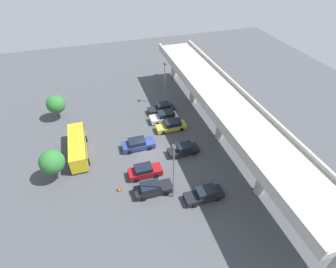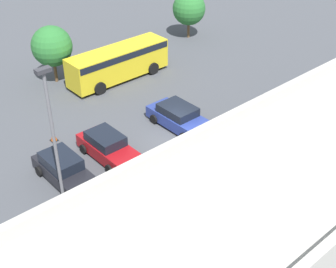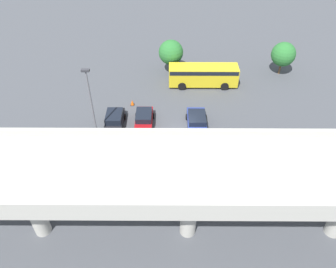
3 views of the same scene
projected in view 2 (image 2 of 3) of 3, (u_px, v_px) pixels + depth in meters
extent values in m
plane|color=#424449|center=(174.00, 142.00, 29.90)|extent=(95.31, 95.31, 0.00)
cube|color=#ADAAA0|center=(300.00, 83.00, 20.71)|extent=(44.48, 0.30, 0.55)
cube|color=black|center=(326.00, 113.00, 31.90)|extent=(1.80, 4.63, 0.71)
cube|color=black|center=(333.00, 105.00, 31.27)|extent=(1.65, 2.14, 0.73)
cylinder|color=black|center=(300.00, 112.00, 32.41)|extent=(0.22, 0.65, 0.65)
cylinder|color=black|center=(315.00, 103.00, 33.43)|extent=(0.22, 0.65, 0.65)
cube|color=silver|center=(299.00, 124.00, 30.61)|extent=(1.95, 4.63, 0.80)
cube|color=black|center=(305.00, 116.00, 29.95)|extent=(1.80, 2.59, 0.75)
cylinder|color=black|center=(271.00, 124.00, 31.09)|extent=(0.22, 0.63, 0.63)
cylinder|color=black|center=(289.00, 114.00, 32.20)|extent=(0.22, 0.63, 0.63)
cylinder|color=black|center=(308.00, 142.00, 29.30)|extent=(0.22, 0.63, 0.63)
cylinder|color=black|center=(326.00, 131.00, 30.40)|extent=(0.22, 0.63, 0.63)
cube|color=gold|center=(278.00, 142.00, 28.90)|extent=(1.74, 4.88, 0.69)
cube|color=black|center=(284.00, 135.00, 28.35)|extent=(1.60, 2.56, 0.71)
cylinder|color=black|center=(250.00, 140.00, 29.47)|extent=(0.22, 0.62, 0.62)
cylinder|color=black|center=(268.00, 130.00, 30.46)|extent=(0.22, 0.62, 0.62)
cylinder|color=black|center=(289.00, 162.00, 27.57)|extent=(0.22, 0.62, 0.62)
cylinder|color=black|center=(307.00, 150.00, 28.56)|extent=(0.22, 0.62, 0.62)
cube|color=navy|center=(180.00, 120.00, 31.09)|extent=(1.94, 4.77, 0.77)
cube|color=black|center=(178.00, 110.00, 30.85)|extent=(1.78, 2.42, 0.57)
cylinder|color=black|center=(206.00, 126.00, 30.84)|extent=(0.22, 0.64, 0.64)
cylinder|color=black|center=(184.00, 137.00, 29.74)|extent=(0.22, 0.64, 0.64)
cylinder|color=black|center=(176.00, 109.00, 32.69)|extent=(0.22, 0.64, 0.64)
cylinder|color=black|center=(154.00, 119.00, 31.59)|extent=(0.22, 0.64, 0.64)
cube|color=black|center=(211.00, 182.00, 25.67)|extent=(1.71, 4.47, 0.66)
cube|color=black|center=(214.00, 174.00, 25.21)|extent=(1.57, 2.16, 0.70)
cylinder|color=black|center=(182.00, 180.00, 26.16)|extent=(0.22, 0.62, 0.62)
cylinder|color=black|center=(205.00, 167.00, 27.13)|extent=(0.22, 0.62, 0.62)
cylinder|color=black|center=(219.00, 205.00, 24.42)|extent=(0.22, 0.62, 0.62)
cylinder|color=black|center=(241.00, 191.00, 25.39)|extent=(0.22, 0.62, 0.62)
cube|color=maroon|center=(108.00, 150.00, 28.18)|extent=(1.77, 4.39, 0.79)
cube|color=black|center=(105.00, 138.00, 27.94)|extent=(1.63, 2.28, 0.60)
cylinder|color=black|center=(134.00, 157.00, 27.97)|extent=(0.22, 0.62, 0.62)
cylinder|color=black|center=(110.00, 169.00, 26.97)|extent=(0.22, 0.62, 0.62)
cylinder|color=black|center=(108.00, 138.00, 29.68)|extent=(0.22, 0.62, 0.62)
cylinder|color=black|center=(84.00, 149.00, 28.67)|extent=(0.22, 0.62, 0.62)
cube|color=black|center=(66.00, 174.00, 26.30)|extent=(1.79, 4.74, 0.68)
cube|color=black|center=(61.00, 161.00, 26.19)|extent=(1.65, 2.37, 0.65)
cylinder|color=black|center=(95.00, 182.00, 25.99)|extent=(0.22, 0.62, 0.62)
cylinder|color=black|center=(66.00, 197.00, 24.98)|extent=(0.22, 0.62, 0.62)
cylinder|color=black|center=(67.00, 159.00, 27.84)|extent=(0.22, 0.62, 0.62)
cylinder|color=black|center=(39.00, 171.00, 26.82)|extent=(0.22, 0.62, 0.62)
cube|color=black|center=(78.00, 255.00, 21.29)|extent=(1.74, 4.82, 0.70)
cube|color=black|center=(79.00, 247.00, 20.77)|extent=(1.61, 2.32, 0.66)
cylinder|color=black|center=(45.00, 249.00, 21.85)|extent=(0.22, 0.61, 0.61)
cylinder|color=black|center=(78.00, 231.00, 22.84)|extent=(0.22, 0.61, 0.61)
cylinder|color=black|center=(113.00, 267.00, 20.97)|extent=(0.22, 0.61, 0.61)
cube|color=gold|center=(118.00, 63.00, 36.63)|extent=(8.41, 2.21, 2.29)
cube|color=black|center=(118.00, 53.00, 36.18)|extent=(8.24, 2.26, 0.50)
cylinder|color=black|center=(100.00, 88.00, 34.98)|extent=(0.98, 0.29, 0.98)
cylinder|color=black|center=(83.00, 78.00, 36.40)|extent=(0.98, 0.29, 0.98)
cylinder|color=black|center=(153.00, 68.00, 37.87)|extent=(0.98, 0.29, 0.98)
cylinder|color=black|center=(136.00, 60.00, 39.28)|extent=(0.98, 0.29, 0.98)
cylinder|color=slate|center=(56.00, 148.00, 22.30)|extent=(0.16, 0.16, 7.99)
cube|color=#333338|center=(43.00, 70.00, 20.05)|extent=(0.70, 0.35, 0.20)
cylinder|color=brown|center=(188.00, 30.00, 44.43)|extent=(0.24, 0.24, 1.50)
sphere|color=#286B2D|center=(189.00, 9.00, 43.31)|extent=(3.05, 3.05, 3.05)
cylinder|color=brown|center=(56.00, 72.00, 36.60)|extent=(0.24, 0.24, 1.63)
sphere|color=#286B2D|center=(52.00, 46.00, 35.43)|extent=(3.12, 3.12, 3.12)
cube|color=black|center=(54.00, 140.00, 29.99)|extent=(0.44, 0.44, 0.04)
cone|color=#EA590F|center=(54.00, 136.00, 29.81)|extent=(0.40, 0.40, 0.70)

